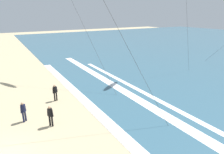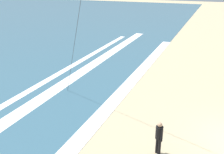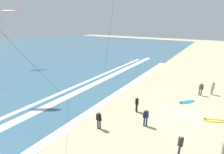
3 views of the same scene
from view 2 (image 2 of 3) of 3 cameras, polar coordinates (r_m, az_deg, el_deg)
name	(u,v)px [view 2 (image 2 of 3)]	position (r m, az deg, el deg)	size (l,w,h in m)	color
wave_foam_shoreline	(99,118)	(14.27, -3.04, -9.17)	(38.78, 0.92, 0.01)	white
wave_foam_mid_break	(36,102)	(16.64, -16.67, -5.41)	(45.29, 1.01, 0.01)	white
wave_foam_outer_break	(32,89)	(18.60, -17.54, -2.61)	(36.86, 0.57, 0.01)	white
surfer_right_near	(159,136)	(11.34, 10.50, -12.79)	(0.44, 0.41, 1.60)	black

